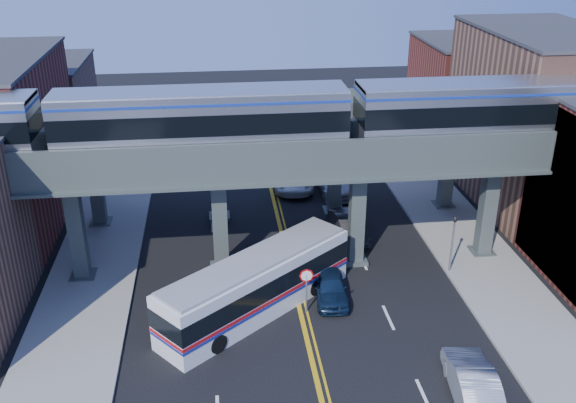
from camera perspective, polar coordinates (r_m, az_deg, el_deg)
name	(u,v)px	position (r m, az deg, el deg)	size (l,w,h in m)	color
ground	(309,347)	(32.00, 1.86, -12.84)	(120.00, 120.00, 0.00)	black
sidewalk_west	(98,259)	(40.79, -16.57, -4.92)	(5.00, 70.00, 0.16)	gray
sidewalk_east	(462,238)	(43.00, 15.19, -3.16)	(5.00, 70.00, 0.16)	gray
building_west_c	(41,112)	(58.13, -21.14, 7.44)	(8.00, 10.00, 8.00)	brown
building_east_b	(536,119)	(48.78, 21.17, 6.86)	(8.00, 14.00, 12.00)	brown
building_east_c	(465,93)	(60.51, 15.50, 9.31)	(8.00, 10.00, 9.00)	maroon
mural_panel	(567,210)	(37.53, 23.54, -0.66)	(0.10, 9.50, 9.50)	teal
elevated_viaduct_near	(289,165)	(35.80, 0.11, 3.30)	(52.00, 3.60, 7.40)	#444F4D
elevated_viaduct_far	(276,126)	(42.37, -1.03, 6.69)	(52.00, 3.60, 7.40)	#444F4D
transit_train	(202,119)	(34.66, -7.68, 7.31)	(48.00, 3.01, 3.51)	black
stop_sign	(306,284)	(33.49, 1.65, -7.32)	(0.76, 0.09, 2.63)	slate
traffic_signal	(453,238)	(37.90, 14.44, -3.18)	(0.15, 0.18, 4.10)	slate
transit_bus	(257,285)	(33.76, -2.80, -7.46)	(10.73, 9.48, 3.03)	silver
car_lane_a	(330,286)	(35.31, 3.77, -7.51)	(1.73, 4.29, 1.46)	#10213B
car_lane_b	(348,226)	(41.79, 5.40, -2.18)	(1.56, 4.48, 1.47)	#272729
car_lane_c	(293,175)	(49.30, 0.48, 2.38)	(2.88, 6.25, 1.74)	silver
car_lane_d	(333,181)	(48.42, 4.06, 1.82)	(2.28, 5.62, 1.63)	#AEAFB3
car_parked_curb	(473,382)	(29.83, 16.09, -15.18)	(1.73, 4.96, 1.64)	#AEAEB3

